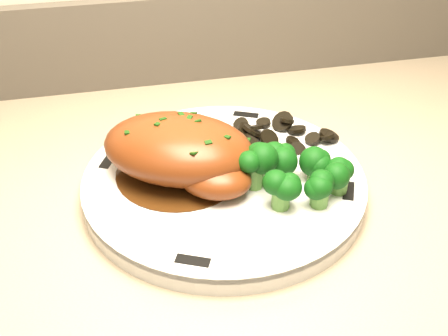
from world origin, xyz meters
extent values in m
cylinder|color=silver|center=(0.67, 1.72, 0.89)|extent=(0.36, 0.36, 0.02)
cube|color=black|center=(0.72, 1.84, 0.90)|extent=(0.03, 0.02, 0.00)
cube|color=black|center=(0.56, 1.78, 0.90)|extent=(0.02, 0.03, 0.00)
cube|color=black|center=(0.62, 1.61, 0.90)|extent=(0.03, 0.02, 0.00)
cube|color=black|center=(0.78, 1.67, 0.90)|extent=(0.02, 0.03, 0.00)
cylinder|color=#381D0A|center=(0.63, 1.74, 0.90)|extent=(0.13, 0.13, 0.00)
ellipsoid|color=brown|center=(0.63, 1.74, 0.93)|extent=(0.18, 0.16, 0.06)
ellipsoid|color=brown|center=(0.66, 1.70, 0.92)|extent=(0.09, 0.08, 0.03)
cube|color=#13350B|center=(0.59, 1.76, 0.96)|extent=(0.01, 0.00, 0.00)
cube|color=#13350B|center=(0.60, 1.75, 0.96)|extent=(0.01, 0.00, 0.00)
cube|color=#13350B|center=(0.62, 1.75, 0.96)|extent=(0.01, 0.00, 0.00)
cube|color=#13350B|center=(0.64, 1.74, 0.96)|extent=(0.01, 0.00, 0.00)
cube|color=#13350B|center=(0.65, 1.73, 0.96)|extent=(0.01, 0.00, 0.00)
cube|color=#13350B|center=(0.67, 1.72, 0.96)|extent=(0.01, 0.00, 0.00)
cylinder|color=black|center=(0.79, 1.78, 0.91)|extent=(0.02, 0.02, 0.01)
cylinder|color=black|center=(0.78, 1.78, 0.91)|extent=(0.02, 0.02, 0.01)
cylinder|color=black|center=(0.78, 1.79, 0.91)|extent=(0.02, 0.02, 0.01)
cylinder|color=black|center=(0.77, 1.80, 0.91)|extent=(0.02, 0.02, 0.01)
cylinder|color=black|center=(0.76, 1.80, 0.91)|extent=(0.02, 0.02, 0.01)
cylinder|color=black|center=(0.74, 1.80, 0.91)|extent=(0.02, 0.02, 0.02)
cylinder|color=black|center=(0.73, 1.80, 0.91)|extent=(0.03, 0.03, 0.01)
cylinder|color=black|center=(0.72, 1.79, 0.91)|extent=(0.03, 0.03, 0.00)
cylinder|color=black|center=(0.72, 1.78, 0.91)|extent=(0.03, 0.03, 0.01)
cylinder|color=black|center=(0.72, 1.78, 0.91)|extent=(0.02, 0.02, 0.02)
cylinder|color=black|center=(0.72, 1.77, 0.91)|extent=(0.03, 0.03, 0.01)
cylinder|color=black|center=(0.72, 1.76, 0.91)|extent=(0.03, 0.03, 0.02)
cylinder|color=black|center=(0.73, 1.76, 0.91)|extent=(0.03, 0.03, 0.01)
cylinder|color=black|center=(0.74, 1.75, 0.91)|extent=(0.03, 0.03, 0.01)
cylinder|color=black|center=(0.76, 1.75, 0.91)|extent=(0.03, 0.03, 0.02)
cylinder|color=black|center=(0.77, 1.76, 0.91)|extent=(0.04, 0.03, 0.02)
cylinder|color=black|center=(0.78, 1.76, 0.91)|extent=(0.04, 0.04, 0.01)
cylinder|color=black|center=(0.78, 1.77, 0.91)|extent=(0.03, 0.03, 0.01)
cylinder|color=#59903D|center=(0.70, 1.70, 0.91)|extent=(0.02, 0.02, 0.02)
sphere|color=black|center=(0.70, 1.70, 0.93)|extent=(0.03, 0.03, 0.03)
cylinder|color=#59903D|center=(0.73, 1.71, 0.91)|extent=(0.02, 0.02, 0.02)
sphere|color=black|center=(0.73, 1.71, 0.93)|extent=(0.03, 0.03, 0.03)
cylinder|color=#59903D|center=(0.76, 1.69, 0.91)|extent=(0.02, 0.02, 0.02)
sphere|color=black|center=(0.76, 1.69, 0.93)|extent=(0.03, 0.03, 0.03)
cylinder|color=#59903D|center=(0.71, 1.66, 0.91)|extent=(0.02, 0.02, 0.02)
sphere|color=black|center=(0.71, 1.66, 0.93)|extent=(0.03, 0.03, 0.03)
cylinder|color=#59903D|center=(0.75, 1.66, 0.91)|extent=(0.02, 0.02, 0.02)
sphere|color=black|center=(0.75, 1.66, 0.93)|extent=(0.03, 0.03, 0.03)
cylinder|color=#59903D|center=(0.77, 1.67, 0.91)|extent=(0.02, 0.02, 0.02)
sphere|color=black|center=(0.77, 1.67, 0.93)|extent=(0.03, 0.03, 0.03)
camera|label=1|loc=(0.57, 1.27, 1.24)|focal=45.00mm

